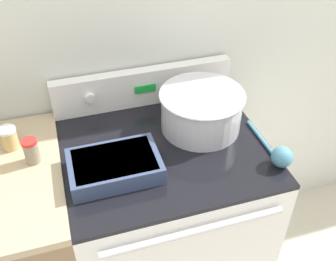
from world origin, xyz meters
TOP-DOWN VIEW (x-y plane):
  - kitchen_wall at (0.00, 0.70)m, footprint 8.00×0.05m
  - stove_range at (0.00, 0.33)m, footprint 0.77×0.70m
  - control_panel at (0.00, 0.64)m, footprint 0.77×0.07m
  - mixing_bowl at (0.17, 0.41)m, footprint 0.33×0.33m
  - casserole_dish at (-0.21, 0.25)m, footprint 0.32×0.21m
  - ladle at (0.37, 0.12)m, footprint 0.08×0.30m
  - spice_jar_red_cap at (-0.48, 0.38)m, footprint 0.05×0.05m
  - spice_jar_white_cap at (-0.55, 0.48)m, footprint 0.06×0.06m

SIDE VIEW (x-z plane):
  - stove_range at x=0.00m, z-range 0.00..0.95m
  - ladle at x=0.37m, z-range 0.94..1.02m
  - casserole_dish at x=-0.21m, z-range 0.95..1.02m
  - spice_jar_white_cap at x=-0.55m, z-range 0.96..1.05m
  - spice_jar_red_cap at x=-0.48m, z-range 0.96..1.05m
  - control_panel at x=0.00m, z-range 0.95..1.11m
  - mixing_bowl at x=0.17m, z-range 0.95..1.12m
  - kitchen_wall at x=0.00m, z-range 0.00..2.50m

